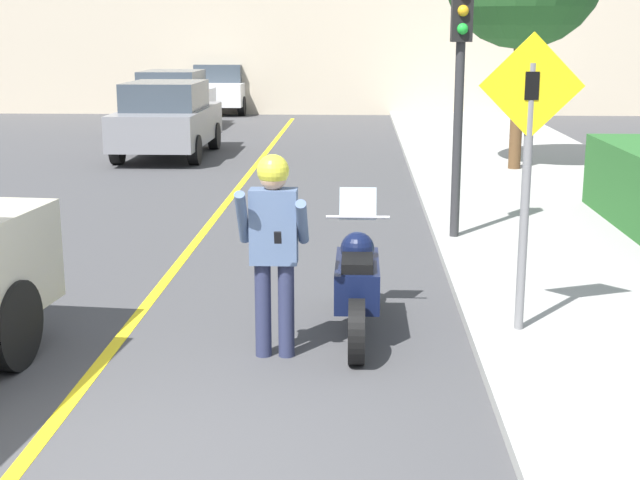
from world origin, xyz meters
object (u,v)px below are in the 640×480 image
parked_car_silver (173,99)px  crossing_sign (528,155)px  traffic_light (460,60)px  person_biker (274,234)px  parked_car_white (223,88)px  motorcycle (357,282)px  parked_car_grey (167,119)px

parked_car_silver → crossing_sign: bearing=-69.1°
traffic_light → parked_car_silver: traffic_light is taller
person_biker → crossing_sign: 2.33m
person_biker → parked_car_silver: size_ratio=0.42×
parked_car_white → person_biker: bearing=-80.4°
crossing_sign → parked_car_silver: 19.17m
person_biker → crossing_sign: size_ratio=0.67×
motorcycle → parked_car_silver: parked_car_silver is taller
parked_car_silver → parked_car_grey: bearing=-79.6°
parked_car_silver → motorcycle: bearing=-73.2°
crossing_sign → parked_car_grey: crossing_sign is taller
traffic_light → parked_car_silver: (-6.64, 14.12, -1.55)m
person_biker → traffic_light: bearing=65.1°
crossing_sign → parked_car_white: bearing=104.9°
crossing_sign → person_biker: bearing=-166.9°
motorcycle → traffic_light: bearing=70.5°
parked_car_grey → parked_car_silver: (-1.06, 5.80, 0.00)m
parked_car_silver → parked_car_white: bearing=84.3°
person_biker → parked_car_silver: (-4.66, 18.40, -0.23)m
traffic_light → parked_car_white: (-6.07, 19.78, -1.55)m
traffic_light → parked_car_grey: traffic_light is taller
crossing_sign → traffic_light: bearing=93.0°
person_biker → parked_car_white: size_ratio=0.42×
parked_car_silver → parked_car_white: 5.69m
person_biker → traffic_light: (1.99, 4.28, 1.32)m
person_biker → parked_car_grey: 13.10m
person_biker → parked_car_white: (-4.09, 24.06, -0.23)m
crossing_sign → motorcycle: bearing=173.8°
person_biker → traffic_light: size_ratio=0.54×
traffic_light → parked_car_grey: size_ratio=0.78×
traffic_light → parked_car_grey: bearing=123.9°
parked_car_grey → parked_car_silver: size_ratio=1.00×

